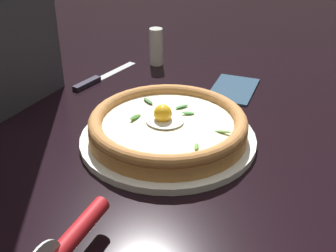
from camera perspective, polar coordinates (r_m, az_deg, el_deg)
ground_plane at (r=0.83m, az=-2.11°, el=-1.92°), size 2.40×2.40×0.03m
pizza_plate at (r=0.80m, az=-0.00°, el=-1.62°), size 0.31×0.31×0.01m
pizza at (r=0.79m, az=-0.01°, el=0.08°), size 0.28×0.28×0.06m
pizza_cutter at (r=0.57m, az=-12.06°, el=-13.71°), size 0.04×0.17×0.07m
table_knife at (r=1.05m, az=-8.94°, el=5.85°), size 0.03×0.20×0.01m
folded_napkin at (r=1.00m, az=8.21°, el=4.71°), size 0.11×0.15×0.01m
pepper_shaker at (r=1.12m, az=-1.51°, el=9.93°), size 0.03×0.03×0.09m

